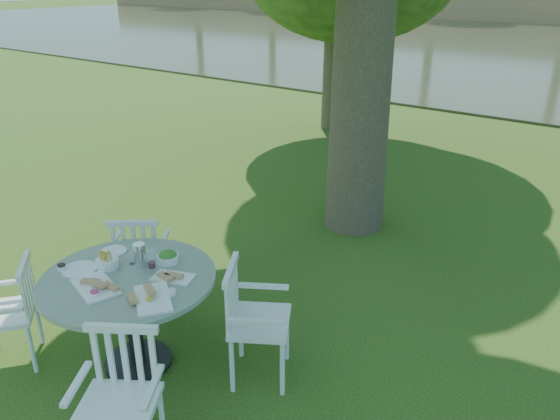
# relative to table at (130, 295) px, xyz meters

# --- Properties ---
(ground) EXTENTS (140.00, 140.00, 0.00)m
(ground) POSITION_rel_table_xyz_m (0.17, 1.60, -0.68)
(ground) COLOR #1D390C
(ground) RESTS_ON ground
(table) EXTENTS (1.39, 1.39, 0.85)m
(table) POSITION_rel_table_xyz_m (0.00, 0.00, 0.00)
(table) COLOR black
(table) RESTS_ON ground
(chair_ne) EXTENTS (0.67, 0.68, 1.00)m
(chair_ne) POSITION_rel_table_xyz_m (0.84, 0.47, -0.10)
(chair_ne) COLOR white
(chair_ne) RESTS_ON ground
(chair_nw) EXTENTS (0.66, 0.65, 0.95)m
(chair_nw) POSITION_rel_table_xyz_m (-0.70, 0.66, -0.12)
(chair_nw) COLOR white
(chair_nw) RESTS_ON ground
(chair_sw) EXTENTS (0.64, 0.63, 0.92)m
(chair_sw) POSITION_rel_table_xyz_m (-0.81, -0.53, -0.14)
(chair_sw) COLOR white
(chair_sw) RESTS_ON ground
(chair_se) EXTENTS (0.66, 0.65, 0.97)m
(chair_se) POSITION_rel_table_xyz_m (0.70, -0.66, -0.11)
(chair_se) COLOR white
(chair_se) RESTS_ON ground
(tableware) EXTENTS (1.22, 0.89, 0.20)m
(tableware) POSITION_rel_table_xyz_m (-0.03, 0.05, 0.20)
(tableware) COLOR white
(tableware) RESTS_ON table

